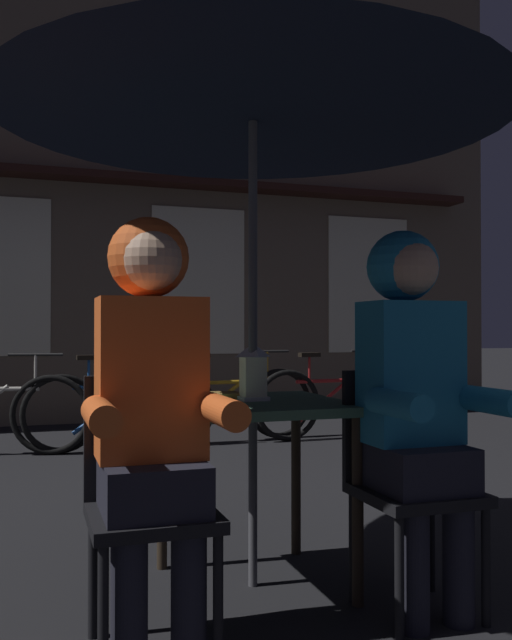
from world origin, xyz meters
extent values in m
plane|color=black|center=(0.00, 0.00, 0.00)|extent=(60.00, 60.00, 0.00)
cube|color=#42664C|center=(0.00, 0.00, 0.72)|extent=(0.72, 0.72, 0.04)
cylinder|color=#2D2319|center=(-0.31, -0.31, 0.35)|extent=(0.04, 0.04, 0.70)
cylinder|color=#2D2319|center=(0.31, -0.31, 0.35)|extent=(0.04, 0.04, 0.70)
cylinder|color=#2D2319|center=(-0.31, 0.31, 0.35)|extent=(0.04, 0.04, 0.70)
cylinder|color=#2D2319|center=(0.31, 0.31, 0.35)|extent=(0.04, 0.04, 0.70)
cylinder|color=#4C4C51|center=(0.00, 0.00, 1.12)|extent=(0.04, 0.04, 2.25)
cone|color=black|center=(0.00, 0.00, 2.06)|extent=(2.10, 2.10, 0.38)
sphere|color=#4C4C51|center=(0.00, 0.00, 2.28)|extent=(0.06, 0.06, 0.06)
cube|color=white|center=(0.01, 0.02, 0.75)|extent=(0.11, 0.11, 0.02)
cube|color=white|center=(0.01, 0.02, 0.84)|extent=(0.09, 0.09, 0.16)
pyramid|color=white|center=(0.01, 0.02, 0.94)|extent=(0.11, 0.11, 0.06)
cube|color=black|center=(-0.48, -0.44, 0.43)|extent=(0.40, 0.40, 0.04)
cylinder|color=black|center=(-0.31, -0.61, 0.21)|extent=(0.03, 0.03, 0.41)
cylinder|color=black|center=(-0.65, -0.61, 0.21)|extent=(0.03, 0.03, 0.41)
cylinder|color=black|center=(-0.31, -0.27, 0.21)|extent=(0.03, 0.03, 0.41)
cylinder|color=black|center=(-0.65, -0.27, 0.21)|extent=(0.03, 0.03, 0.41)
cube|color=black|center=(-0.48, -0.26, 0.66)|extent=(0.40, 0.03, 0.42)
cube|color=black|center=(0.48, -0.44, 0.43)|extent=(0.40, 0.40, 0.04)
cylinder|color=black|center=(0.65, -0.61, 0.21)|extent=(0.03, 0.03, 0.41)
cylinder|color=black|center=(0.31, -0.61, 0.21)|extent=(0.03, 0.03, 0.41)
cylinder|color=black|center=(0.65, -0.27, 0.21)|extent=(0.03, 0.03, 0.41)
cylinder|color=black|center=(0.31, -0.27, 0.21)|extent=(0.03, 0.03, 0.41)
cube|color=black|center=(0.48, -0.26, 0.66)|extent=(0.40, 0.03, 0.42)
cylinder|color=black|center=(-0.39, -0.57, 0.23)|extent=(0.11, 0.11, 0.45)
cylinder|color=black|center=(-0.57, -0.57, 0.23)|extent=(0.11, 0.11, 0.45)
cube|color=black|center=(-0.48, -0.44, 0.53)|extent=(0.32, 0.36, 0.16)
cube|color=#E05B23|center=(-0.48, -0.40, 0.87)|extent=(0.34, 0.22, 0.52)
cylinder|color=#E05B23|center=(-0.30, -0.62, 0.78)|extent=(0.09, 0.30, 0.09)
cylinder|color=#E05B23|center=(-0.66, -0.62, 0.78)|extent=(0.09, 0.30, 0.09)
sphere|color=tan|center=(-0.48, -0.40, 1.25)|extent=(0.21, 0.21, 0.21)
sphere|color=#E05B23|center=(-0.48, -0.35, 1.26)|extent=(0.27, 0.27, 0.27)
cylinder|color=black|center=(0.57, -0.57, 0.23)|extent=(0.11, 0.11, 0.45)
cylinder|color=black|center=(0.39, -0.57, 0.23)|extent=(0.11, 0.11, 0.45)
cube|color=black|center=(0.48, -0.44, 0.53)|extent=(0.32, 0.36, 0.16)
cube|color=teal|center=(0.48, -0.40, 0.87)|extent=(0.34, 0.22, 0.52)
cylinder|color=teal|center=(0.66, -0.62, 0.78)|extent=(0.09, 0.30, 0.09)
cylinder|color=teal|center=(0.30, -0.62, 0.78)|extent=(0.09, 0.30, 0.09)
sphere|color=tan|center=(0.48, -0.40, 1.25)|extent=(0.21, 0.21, 0.21)
sphere|color=teal|center=(0.48, -0.35, 1.26)|extent=(0.27, 0.27, 0.27)
cube|color=#6B5B4C|center=(-0.10, 5.40, 3.10)|extent=(10.00, 0.60, 6.20)
cube|color=#EAE5C6|center=(1.00, 5.09, 1.60)|extent=(1.10, 0.02, 1.70)
cube|color=#EAE5C6|center=(3.20, 5.09, 1.60)|extent=(1.10, 0.02, 1.70)
cube|color=#331914|center=(-0.10, 4.95, 2.70)|extent=(9.00, 0.36, 0.08)
torus|color=black|center=(-0.69, 3.23, 0.33)|extent=(0.65, 0.20, 0.66)
cylinder|color=#ADA89E|center=(-0.81, 3.26, 0.68)|extent=(0.02, 0.02, 0.28)
cylinder|color=black|center=(-0.81, 3.26, 0.82)|extent=(0.43, 0.12, 0.02)
torus|color=black|center=(0.41, 3.33, 0.33)|extent=(0.66, 0.08, 0.66)
torus|color=black|center=(-0.61, 3.28, 0.33)|extent=(0.66, 0.08, 0.66)
cylinder|color=#1E4C93|center=(-0.10, 3.30, 0.54)|extent=(0.84, 0.08, 0.04)
cylinder|color=#1E4C93|center=(-0.22, 3.30, 0.36)|extent=(0.61, 0.07, 0.44)
cylinder|color=#1E4C93|center=(-0.38, 3.29, 0.66)|extent=(0.02, 0.02, 0.24)
cube|color=black|center=(-0.38, 3.29, 0.79)|extent=(0.20, 0.09, 0.04)
cylinder|color=#1E4C93|center=(0.29, 3.32, 0.68)|extent=(0.02, 0.02, 0.28)
cylinder|color=black|center=(0.29, 3.32, 0.82)|extent=(0.44, 0.05, 0.02)
torus|color=black|center=(1.40, 3.47, 0.33)|extent=(0.66, 0.08, 0.66)
torus|color=black|center=(0.38, 3.42, 0.33)|extent=(0.66, 0.08, 0.66)
cylinder|color=#B78419|center=(0.89, 3.44, 0.54)|extent=(0.84, 0.08, 0.04)
cylinder|color=#B78419|center=(0.76, 3.44, 0.36)|extent=(0.61, 0.07, 0.44)
cylinder|color=#B78419|center=(0.60, 3.43, 0.66)|extent=(0.02, 0.02, 0.24)
cube|color=black|center=(0.60, 3.43, 0.79)|extent=(0.20, 0.09, 0.04)
cylinder|color=#B78419|center=(1.27, 3.46, 0.68)|extent=(0.02, 0.02, 0.28)
cylinder|color=black|center=(1.27, 3.46, 0.82)|extent=(0.44, 0.05, 0.02)
torus|color=black|center=(2.43, 3.35, 0.33)|extent=(0.66, 0.10, 0.66)
torus|color=black|center=(1.41, 3.28, 0.33)|extent=(0.66, 0.10, 0.66)
cylinder|color=maroon|center=(1.92, 3.31, 0.54)|extent=(0.84, 0.09, 0.04)
cylinder|color=maroon|center=(1.80, 3.30, 0.36)|extent=(0.61, 0.08, 0.44)
cylinder|color=maroon|center=(1.64, 3.29, 0.66)|extent=(0.02, 0.02, 0.24)
cube|color=black|center=(1.64, 3.29, 0.79)|extent=(0.21, 0.09, 0.04)
cylinder|color=maroon|center=(2.31, 3.34, 0.68)|extent=(0.02, 0.02, 0.28)
cylinder|color=black|center=(2.31, 3.34, 0.82)|extent=(0.44, 0.05, 0.02)
cube|color=olive|center=(-0.12, 0.14, 0.75)|extent=(0.21, 0.15, 0.02)
camera|label=1|loc=(-0.85, -2.60, 1.02)|focal=38.14mm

